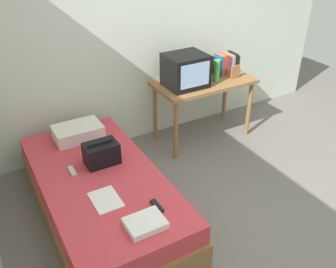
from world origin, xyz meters
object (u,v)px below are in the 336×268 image
Objects in this scene: magazine at (106,200)px; remote_dark at (157,206)px; tv at (186,71)px; picture_frame at (235,72)px; bed at (102,196)px; desk at (204,88)px; folded_towel at (145,223)px; book_row at (225,64)px; handbag at (101,153)px; water_bottle at (217,71)px; pillow at (78,132)px; remote_silver at (72,171)px.

remote_dark is (0.31, -0.27, 0.01)m from magazine.
tv is 0.63m from picture_frame.
desk is at bearing 24.84° from bed.
book_row is at bearing 39.77° from folded_towel.
handbag reaches higher than folded_towel.
remote_dark is (-1.34, -1.33, -0.19)m from desk.
magazine is 0.43m from folded_towel.
water_bottle reaches higher than bed.
pillow is at bearing 86.45° from bed.
remote_dark is at bearing -79.06° from handbag.
pillow is 3.25× the size of remote_silver.
desk is 0.41m from picture_frame.
desk reaches higher than remote_silver.
book_row is 2.24m from remote_dark.
handbag is at bearing -166.49° from picture_frame.
water_bottle is 2.15m from folded_towel.
tv is 1.47× the size of handbag.
magazine is at bearing -96.33° from pillow.
handbag is 0.30m from remote_silver.
desk is 1.97m from magazine.
bed is 0.35m from remote_silver.
desk is 2.48× the size of pillow.
desk is at bearing 161.20° from picture_frame.
book_row reaches higher than magazine.
remote_dark is 1.08× the size of remote_silver.
tv reaches higher than desk.
book_row is at bearing 13.42° from desk.
tv is 2.82× the size of remote_dark.
picture_frame is 2.11m from remote_dark.
water_bottle is 0.92× the size of folded_towel.
pillow is 3.00× the size of remote_dark.
book_row reaches higher than folded_towel.
tv is at bearing 49.43° from folded_towel.
remote_silver is (-2.12, -0.45, -0.36)m from picture_frame.
remote_dark is at bearing -41.14° from magazine.
tv is at bearing 50.78° from remote_dark.
tv is 2.85× the size of picture_frame.
folded_towel reaches higher than bed.
desk is 3.87× the size of handbag.
remote_dark is at bearing -60.56° from remote_silver.
bed is at bearing -159.16° from water_bottle.
water_bottle reaches higher than pillow.
water_bottle reaches higher than desk.
picture_frame reaches higher than remote_silver.
pillow is 0.59m from remote_silver.
picture_frame is at bearing -9.15° from tv.
remote_silver is (-1.87, -0.47, -0.41)m from water_bottle.
pillow is 1.04m from magazine.
bed is at bearing -155.16° from desk.
remote_dark is 0.88m from remote_silver.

